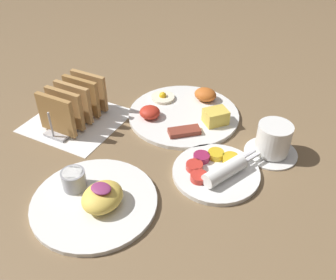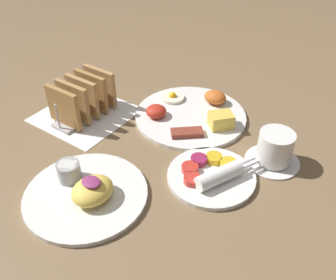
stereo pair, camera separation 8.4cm
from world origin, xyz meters
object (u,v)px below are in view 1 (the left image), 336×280
plate_condiments (216,171)px  coffee_cup (273,141)px  toast_rack (74,104)px  plate_breakfast (185,112)px  plate_foreground (94,198)px

plate_condiments → coffee_cup: coffee_cup is taller
coffee_cup → plate_condiments: bearing=-124.5°
toast_rack → coffee_cup: bearing=12.0°
plate_breakfast → plate_foreground: 0.36m
plate_breakfast → toast_rack: (-0.23, -0.15, 0.04)m
plate_condiments → toast_rack: toast_rack is taller
plate_condiments → coffee_cup: bearing=55.5°
coffee_cup → toast_rack: bearing=-168.0°
plate_foreground → plate_condiments: bearing=46.2°
plate_condiments → toast_rack: (-0.39, 0.02, 0.04)m
plate_breakfast → plate_condiments: plate_breakfast is taller
plate_breakfast → coffee_cup: bearing=-11.5°
plate_condiments → toast_rack: 0.39m
plate_foreground → coffee_cup: 0.41m
plate_condiments → plate_foreground: bearing=-133.8°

